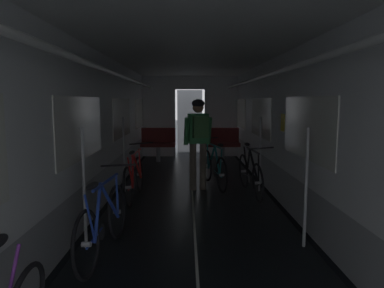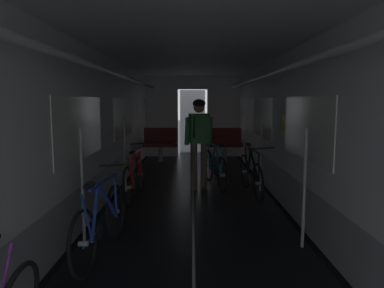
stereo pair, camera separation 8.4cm
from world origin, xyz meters
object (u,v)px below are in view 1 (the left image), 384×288
bench_seat_far_left (158,141)px  person_cyclist_aisle (198,134)px  bicycle_black (250,174)px  bicycle_teal_in_aisle (214,167)px  bench_seat_far_right (222,141)px  bicycle_red (134,178)px  bicycle_blue (104,222)px

bench_seat_far_left → person_cyclist_aisle: size_ratio=0.57×
bicycle_black → bicycle_teal_in_aisle: bicycle_black is taller
bench_seat_far_right → bicycle_teal_in_aisle: bearing=-98.6°
bicycle_black → bicycle_teal_in_aisle: size_ratio=1.02×
bench_seat_far_left → bench_seat_far_right: (1.80, 0.00, 0.00)m
bicycle_red → person_cyclist_aisle: (1.13, 0.66, 0.69)m
person_cyclist_aisle → bicycle_teal_in_aisle: person_cyclist_aisle is taller
bench_seat_far_left → bicycle_red: 3.93m
bicycle_red → bicycle_black: size_ratio=1.00×
bench_seat_far_right → bicycle_teal_in_aisle: size_ratio=0.59×
bench_seat_far_left → bicycle_black: size_ratio=0.58×
bench_seat_far_left → person_cyclist_aisle: person_cyclist_aisle is taller
bicycle_black → person_cyclist_aisle: (-0.93, 0.36, 0.69)m
bench_seat_far_right → bicycle_red: bench_seat_far_right is taller
bench_seat_far_left → bicycle_teal_in_aisle: bench_seat_far_left is taller
bicycle_teal_in_aisle → bicycle_black: bearing=-46.0°
bench_seat_far_right → bicycle_black: size_ratio=0.58×
bicycle_blue → bench_seat_far_left: bearing=89.0°
bench_seat_far_left → bicycle_blue: (-0.11, -6.19, -0.18)m
bench_seat_far_left → person_cyclist_aisle: bearing=-72.6°
bicycle_red → bicycle_black: (2.06, 0.29, 0.00)m
person_cyclist_aisle → bicycle_teal_in_aisle: 0.80m
person_cyclist_aisle → bicycle_teal_in_aisle: size_ratio=1.04×
bench_seat_far_left → bicycle_teal_in_aisle: bearing=-65.9°
bicycle_red → bicycle_blue: bicycle_red is taller
bicycle_blue → person_cyclist_aisle: 3.20m
bicycle_red → bicycle_blue: (-0.00, -2.26, 0.00)m
bicycle_black → bicycle_teal_in_aisle: 0.88m
person_cyclist_aisle → bicycle_black: bearing=-21.3°
bicycle_red → bicycle_blue: size_ratio=1.00×
bench_seat_far_right → bicycle_black: 3.64m
bench_seat_far_left → bench_seat_far_right: size_ratio=1.00×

